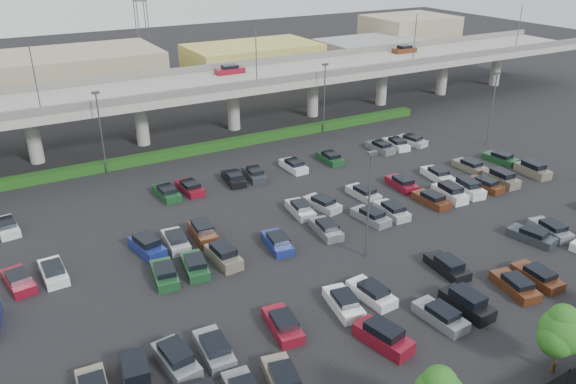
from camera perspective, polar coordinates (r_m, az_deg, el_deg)
The scene contains 7 objects.
ground at distance 58.11m, azimuth 3.15°, elevation -2.99°, with size 280.00×280.00×0.00m, color black.
overpass at distance 82.61m, azimuth -9.04°, elevation 10.37°, with size 150.00×13.00×15.80m.
hedge at distance 78.31m, azimuth -6.70°, elevation 4.80°, with size 66.00×1.60×1.10m, color #183C11.
tree_row at distance 40.65m, azimuth 25.20°, elevation -13.25°, with size 65.07×3.66×5.94m.
parked_cars at distance 54.05m, azimuth 5.56°, elevation -4.62°, with size 62.99×41.62×1.67m.
light_poles at distance 55.16m, azimuth -1.44°, elevation 2.62°, with size 66.90×48.38×10.30m.
distant_buildings at distance 114.88m, azimuth -8.44°, elevation 12.75°, with size 138.00×24.00×9.00m.
Camera 1 is at (-28.06, -43.19, 26.92)m, focal length 35.00 mm.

